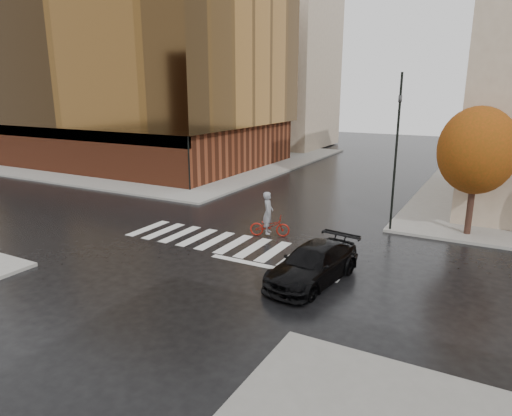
{
  "coord_description": "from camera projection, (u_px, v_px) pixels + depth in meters",
  "views": [
    {
      "loc": [
        11.16,
        -17.68,
        7.5
      ],
      "look_at": [
        1.23,
        0.54,
        2.0
      ],
      "focal_mm": 32.0,
      "sensor_mm": 36.0,
      "label": 1
    }
  ],
  "objects": [
    {
      "name": "ground",
      "position": [
        228.0,
        247.0,
        22.09
      ],
      "size": [
        120.0,
        120.0,
        0.0
      ],
      "primitive_type": "plane",
      "color": "black",
      "rests_on": "ground"
    },
    {
      "name": "sidewalk_nw",
      "position": [
        167.0,
        158.0,
        49.61
      ],
      "size": [
        30.0,
        30.0,
        0.15
      ],
      "primitive_type": "cube",
      "color": "gray",
      "rests_on": "ground"
    },
    {
      "name": "crosswalk",
      "position": [
        234.0,
        244.0,
        22.51
      ],
      "size": [
        12.0,
        3.0,
        0.01
      ],
      "primitive_type": "cube",
      "color": "silver",
      "rests_on": "ground"
    },
    {
      "name": "office_glass",
      "position": [
        135.0,
        79.0,
        45.41
      ],
      "size": [
        27.0,
        19.0,
        16.0
      ],
      "color": "maroon",
      "rests_on": "sidewalk_nw"
    },
    {
      "name": "building_nw_far",
      "position": [
        274.0,
        66.0,
        58.29
      ],
      "size": [
        14.0,
        12.0,
        20.0
      ],
      "primitive_type": "cube",
      "color": "tan",
      "rests_on": "sidewalk_nw"
    },
    {
      "name": "tree_ne_a",
      "position": [
        477.0,
        151.0,
        22.6
      ],
      "size": [
        3.8,
        3.8,
        6.5
      ],
      "color": "#321E16",
      "rests_on": "sidewalk_ne"
    },
    {
      "name": "sedan",
      "position": [
        313.0,
        264.0,
        18.02
      ],
      "size": [
        2.79,
        5.3,
        1.47
      ],
      "primitive_type": "imported",
      "rotation": [
        0.0,
        0.0,
        -0.15
      ],
      "color": "black",
      "rests_on": "ground"
    },
    {
      "name": "cyclist",
      "position": [
        269.0,
        221.0,
        23.57
      ],
      "size": [
        2.18,
        1.42,
        2.35
      ],
      "rotation": [
        0.0,
        0.0,
        1.94
      ],
      "color": "maroon",
      "rests_on": "ground"
    },
    {
      "name": "traffic_light_nw",
      "position": [
        188.0,
        138.0,
        32.87
      ],
      "size": [
        0.19,
        0.17,
        6.75
      ],
      "rotation": [
        0.0,
        0.0,
        -1.75
      ],
      "color": "black",
      "rests_on": "sidewalk_nw"
    },
    {
      "name": "traffic_light_ne",
      "position": [
        397.0,
        141.0,
        23.28
      ],
      "size": [
        0.23,
        0.25,
        8.09
      ],
      "rotation": [
        0.0,
        0.0,
        3.53
      ],
      "color": "black",
      "rests_on": "sidewalk_ne"
    },
    {
      "name": "fire_hydrant",
      "position": [
        187.0,
        181.0,
        35.06
      ],
      "size": [
        0.25,
        0.25,
        0.71
      ],
      "color": "#C78A0B",
      "rests_on": "sidewalk_nw"
    },
    {
      "name": "manhole",
      "position": [
        317.0,
        248.0,
        22.03
      ],
      "size": [
        0.73,
        0.73,
        0.01
      ],
      "primitive_type": "cylinder",
      "rotation": [
        0.0,
        0.0,
        -0.31
      ],
      "color": "#432618",
      "rests_on": "ground"
    }
  ]
}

